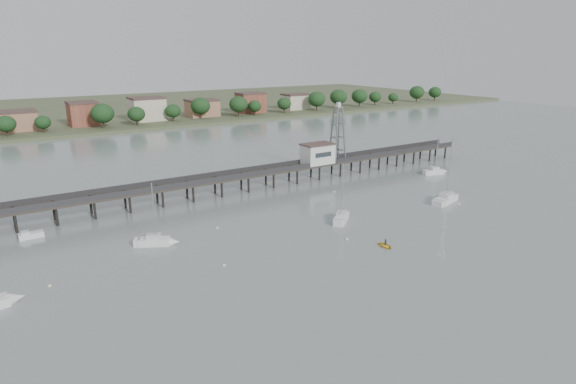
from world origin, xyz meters
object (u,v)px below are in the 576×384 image
at_px(sailboat_b, 160,241).
at_px(white_tender, 30,235).
at_px(lattice_tower, 338,134).
at_px(yellow_dinghy, 385,247).
at_px(sailboat_d, 449,198).
at_px(sailboat_e, 437,172).
at_px(pier, 232,177).
at_px(sailboat_c, 342,216).

xyz_separation_m(sailboat_b, white_tender, (-18.62, 15.93, -0.16)).
relative_size(sailboat_b, white_tender, 2.87).
bearing_deg(lattice_tower, yellow_dinghy, -118.62).
bearing_deg(sailboat_d, white_tender, 146.59).
relative_size(sailboat_e, white_tender, 2.80).
bearing_deg(lattice_tower, pier, -180.00).
bearing_deg(yellow_dinghy, lattice_tower, 62.83).
height_order(pier, yellow_dinghy, pier).
bearing_deg(sailboat_d, lattice_tower, 86.41).
distance_m(sailboat_e, yellow_dinghy, 56.19).
height_order(sailboat_e, yellow_dinghy, sailboat_e).
distance_m(sailboat_c, yellow_dinghy, 15.14).
xyz_separation_m(pier, lattice_tower, (31.50, 0.00, 7.31)).
xyz_separation_m(lattice_tower, sailboat_c, (-21.29, -28.87, -10.45)).
relative_size(lattice_tower, white_tender, 3.77).
xyz_separation_m(sailboat_c, sailboat_d, (28.21, -3.06, -0.02)).
bearing_deg(sailboat_d, yellow_dinghy, -174.80).
height_order(pier, sailboat_e, sailboat_e).
height_order(sailboat_b, yellow_dinghy, sailboat_b).
bearing_deg(pier, white_tender, -172.12).
bearing_deg(sailboat_c, pier, 70.12).
bearing_deg(sailboat_d, pier, 124.45).
bearing_deg(sailboat_c, sailboat_b, 129.41).
bearing_deg(white_tender, yellow_dinghy, -37.30).
bearing_deg(yellow_dinghy, pier, 101.32).
bearing_deg(pier, lattice_tower, 0.00).
height_order(sailboat_c, yellow_dinghy, sailboat_c).
relative_size(sailboat_d, white_tender, 3.81).
xyz_separation_m(lattice_tower, yellow_dinghy, (-23.88, -43.77, -11.10)).
relative_size(sailboat_e, yellow_dinghy, 3.93).
bearing_deg(sailboat_d, sailboat_b, 155.18).
bearing_deg(white_tender, sailboat_c, -23.88).
distance_m(lattice_tower, yellow_dinghy, 51.08).
bearing_deg(sailboat_b, sailboat_c, 16.24).
bearing_deg(sailboat_d, sailboat_c, 157.99).
height_order(sailboat_b, white_tender, sailboat_b).
bearing_deg(sailboat_b, lattice_tower, 48.77).
xyz_separation_m(pier, white_tender, (-43.37, -6.00, -3.30)).
height_order(sailboat_b, sailboat_c, sailboat_c).
xyz_separation_m(sailboat_e, white_tender, (-98.73, 8.12, -0.16)).
bearing_deg(sailboat_e, sailboat_d, -119.72).
relative_size(sailboat_c, sailboat_d, 0.78).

